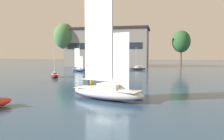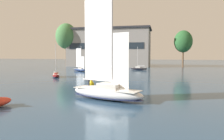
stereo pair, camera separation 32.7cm
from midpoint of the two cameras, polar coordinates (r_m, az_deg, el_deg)
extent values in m
plane|color=#2D4C6B|center=(26.46, -1.74, -7.71)|extent=(400.00, 400.00, 0.00)
cube|color=gray|center=(99.55, -1.14, 5.68)|extent=(35.69, 16.33, 16.20)
cube|color=#1E2833|center=(91.58, -2.33, 6.32)|extent=(32.12, 0.10, 2.59)
cube|color=#2D2D33|center=(100.14, -1.14, 10.52)|extent=(36.89, 17.53, 0.70)
cylinder|color=brown|center=(99.49, -12.35, 3.89)|extent=(0.82, 0.82, 10.29)
ellipsoid|color=#477F47|center=(99.80, -12.43, 8.63)|extent=(9.26, 9.26, 11.32)
cylinder|color=brown|center=(94.76, 17.47, 3.15)|extent=(0.66, 0.66, 8.19)
ellipsoid|color=#285B2D|center=(94.89, 17.55, 7.12)|extent=(7.37, 7.37, 9.01)
ellipsoid|color=silver|center=(26.31, -1.74, -5.98)|extent=(9.92, 5.58, 1.63)
ellipsoid|color=#19234C|center=(26.39, -1.74, -6.94)|extent=(10.02, 5.64, 0.20)
cube|color=silver|center=(26.23, -1.75, -4.95)|extent=(8.70, 4.81, 0.06)
cube|color=beige|center=(25.92, -0.85, -4.24)|extent=(3.14, 2.63, 0.67)
cylinder|color=silver|center=(25.56, -0.31, 8.32)|extent=(0.19, 0.19, 11.96)
cylinder|color=silver|center=(26.85, -4.25, -2.62)|extent=(4.13, 1.52, 0.16)
cube|color=white|center=(26.62, -4.00, 7.89)|extent=(3.76, 1.29, 9.80)
cube|color=white|center=(24.93, 1.96, 2.24)|extent=(2.00, 0.69, 6.58)
cylinder|color=#232838|center=(28.04, -6.35, -3.44)|extent=(0.25, 0.25, 0.85)
cylinder|color=#262628|center=(27.95, -6.37, -1.92)|extent=(0.43, 0.43, 0.65)
sphere|color=tan|center=(27.91, -6.37, -1.01)|extent=(0.24, 0.24, 0.24)
ellipsoid|color=navy|center=(70.09, -8.80, 0.05)|extent=(5.82, 4.10, 0.98)
ellipsoid|color=#19234C|center=(70.11, -8.79, -0.17)|extent=(5.88, 4.14, 0.12)
cube|color=silver|center=(70.07, -8.80, 0.30)|extent=(5.10, 3.55, 0.06)
cube|color=beige|center=(69.84, -8.65, 0.47)|extent=(1.95, 1.74, 0.40)
cylinder|color=silver|center=(69.58, -8.58, 3.25)|extent=(0.11, 0.11, 7.17)
cylinder|color=silver|center=(70.66, -9.25, 0.81)|extent=(2.33, 1.29, 0.10)
cube|color=white|center=(70.47, -9.22, 3.20)|extent=(2.11, 1.13, 5.88)
cube|color=white|center=(69.07, -8.17, 1.91)|extent=(1.13, 0.61, 3.94)
ellipsoid|color=maroon|center=(53.43, -14.88, -1.32)|extent=(3.94, 5.70, 0.95)
ellipsoid|color=#19234C|center=(53.46, -14.87, -1.60)|extent=(3.98, 5.76, 0.11)
cube|color=silver|center=(53.40, -14.89, -1.01)|extent=(3.41, 4.99, 0.06)
cube|color=beige|center=(53.66, -14.89, -0.74)|extent=(1.69, 1.90, 0.39)
cylinder|color=silver|center=(53.66, -14.96, 2.79)|extent=(0.11, 0.11, 7.00)
cylinder|color=silver|center=(52.55, -14.90, -0.44)|extent=(1.23, 2.29, 0.10)
cube|color=white|center=(52.50, -14.96, 2.69)|extent=(1.08, 2.08, 5.74)
cube|color=white|center=(54.43, -14.92, 1.15)|extent=(0.58, 1.11, 3.85)
ellipsoid|color=#232328|center=(75.67, 6.48, 0.37)|extent=(5.84, 2.05, 0.97)
ellipsoid|color=#19234C|center=(75.68, 6.48, 0.17)|extent=(5.90, 2.07, 0.12)
cube|color=silver|center=(75.65, 6.48, 0.60)|extent=(5.13, 1.74, 0.06)
cube|color=silver|center=(75.69, 6.27, 0.78)|extent=(1.69, 1.24, 0.40)
cylinder|color=silver|center=(75.59, 6.16, 3.34)|extent=(0.11, 0.11, 7.16)
cylinder|color=silver|center=(75.47, 7.11, 1.04)|extent=(2.58, 0.30, 0.10)
cylinder|color=white|center=(75.47, 7.11, 1.10)|extent=(2.33, 0.34, 0.16)
cylinder|color=yellow|center=(36.66, -5.80, -3.88)|extent=(0.88, 0.88, 0.66)
cone|color=yellow|center=(36.57, -5.81, -2.75)|extent=(0.66, 0.66, 0.81)
sphere|color=#F2F266|center=(36.51, -5.82, -1.99)|extent=(0.16, 0.16, 0.16)
camera|label=1|loc=(0.16, -90.32, -0.02)|focal=35.00mm
camera|label=2|loc=(0.16, 89.68, 0.02)|focal=35.00mm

